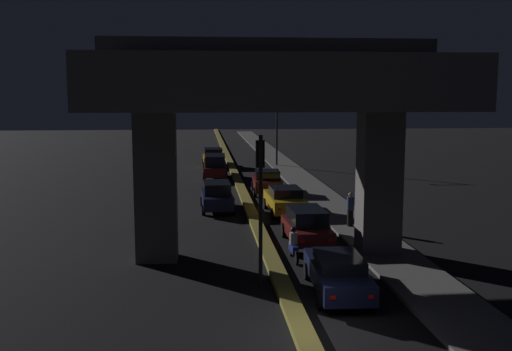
% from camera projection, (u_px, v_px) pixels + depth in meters
% --- Properties ---
extents(ground_plane, '(200.00, 200.00, 0.00)m').
position_uv_depth(ground_plane, '(304.00, 339.00, 16.57)').
color(ground_plane, black).
extents(median_divider, '(0.63, 126.00, 0.21)m').
position_uv_depth(median_divider, '(234.00, 172.00, 51.09)').
color(median_divider, olive).
rests_on(median_divider, ground_plane).
extents(sidewalk_right, '(2.58, 126.00, 0.15)m').
position_uv_depth(sidewalk_right, '(306.00, 184.00, 44.64)').
color(sidewalk_right, '#5B5956').
rests_on(sidewalk_right, ground_plane).
extents(elevated_overpass, '(13.60, 10.71, 8.95)m').
position_uv_depth(elevated_overpass, '(270.00, 94.00, 24.05)').
color(elevated_overpass, '#5B5956').
rests_on(elevated_overpass, ground_plane).
extents(traffic_light_left_of_median, '(0.30, 0.49, 5.32)m').
position_uv_depth(traffic_light_left_of_median, '(260.00, 183.00, 21.04)').
color(traffic_light_left_of_median, black).
rests_on(traffic_light_left_of_median, ground_plane).
extents(street_lamp, '(2.77, 0.32, 7.06)m').
position_uv_depth(street_lamp, '(272.00, 121.00, 55.47)').
color(street_lamp, '#2D2D30').
rests_on(street_lamp, ground_plane).
extents(car_dark_blue_lead, '(1.96, 4.82, 1.39)m').
position_uv_depth(car_dark_blue_lead, '(337.00, 272.00, 20.24)').
color(car_dark_blue_lead, '#141938').
rests_on(car_dark_blue_lead, ground_plane).
extents(car_dark_red_second, '(1.90, 4.37, 1.64)m').
position_uv_depth(car_dark_red_second, '(306.00, 225.00, 26.94)').
color(car_dark_red_second, '#591414').
rests_on(car_dark_red_second, ground_plane).
extents(car_taxi_yellow_third, '(2.08, 4.72, 1.53)m').
position_uv_depth(car_taxi_yellow_third, '(285.00, 200.00, 33.88)').
color(car_taxi_yellow_third, gold).
rests_on(car_taxi_yellow_third, ground_plane).
extents(car_dark_red_fourth, '(2.10, 4.10, 1.63)m').
position_uv_depth(car_dark_red_fourth, '(267.00, 182.00, 40.62)').
color(car_dark_red_fourth, '#591414').
rests_on(car_dark_red_fourth, ground_plane).
extents(car_dark_blue_lead_oncoming, '(1.96, 4.33, 1.66)m').
position_uv_depth(car_dark_blue_lead_oncoming, '(217.00, 196.00, 34.85)').
color(car_dark_blue_lead_oncoming, '#141938').
rests_on(car_dark_blue_lead_oncoming, ground_plane).
extents(car_dark_red_second_oncoming, '(2.03, 4.71, 1.91)m').
position_uv_depth(car_dark_red_second_oncoming, '(215.00, 166.00, 48.01)').
color(car_dark_red_second_oncoming, '#591414').
rests_on(car_dark_red_second_oncoming, ground_plane).
extents(car_taxi_yellow_third_oncoming, '(2.05, 4.38, 1.71)m').
position_uv_depth(car_taxi_yellow_third_oncoming, '(213.00, 157.00, 56.07)').
color(car_taxi_yellow_third_oncoming, gold).
rests_on(car_taxi_yellow_third_oncoming, ground_plane).
extents(motorcycle_blue_filtering_near, '(0.33, 1.90, 1.39)m').
position_uv_depth(motorcycle_blue_filtering_near, '(294.00, 246.00, 24.33)').
color(motorcycle_blue_filtering_near, black).
rests_on(motorcycle_blue_filtering_near, ground_plane).
extents(pedestrian_on_sidewalk, '(0.36, 0.36, 1.71)m').
position_uv_depth(pedestrian_on_sidewalk, '(350.00, 209.00, 29.98)').
color(pedestrian_on_sidewalk, black).
rests_on(pedestrian_on_sidewalk, sidewalk_right).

